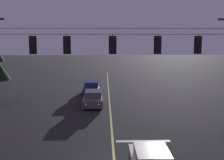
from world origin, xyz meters
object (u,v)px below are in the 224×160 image
traffic_light_left_inner (67,45)px  car_oncoming_lead (93,99)px  traffic_light_leftmost (32,45)px  traffic_light_centre (113,45)px  car_oncoming_trailing (92,88)px  traffic_light_right_inner (158,45)px  traffic_light_rightmost (199,45)px

traffic_light_left_inner → car_oncoming_lead: traffic_light_left_inner is taller
traffic_light_leftmost → traffic_light_left_inner: 2.09m
traffic_light_centre → car_oncoming_trailing: traffic_light_centre is taller
traffic_light_leftmost → car_oncoming_lead: (3.34, 9.44, -5.31)m
traffic_light_right_inner → car_oncoming_trailing: 16.96m
traffic_light_centre → car_oncoming_lead: bearing=99.5°
traffic_light_centre → traffic_light_right_inner: bearing=0.0°
traffic_light_leftmost → car_oncoming_trailing: bearing=79.2°
traffic_light_right_inner → traffic_light_rightmost: (2.52, 0.00, 0.00)m
car_oncoming_lead → traffic_light_left_inner: bearing=-97.5°
traffic_light_rightmost → car_oncoming_trailing: traffic_light_rightmost is taller
car_oncoming_lead → car_oncoming_trailing: same height
traffic_light_right_inner → car_oncoming_trailing: traffic_light_right_inner is taller
traffic_light_left_inner → traffic_light_rightmost: 8.14m
traffic_light_centre → car_oncoming_lead: size_ratio=0.28×
traffic_light_left_inner → car_oncoming_trailing: size_ratio=0.28×
traffic_light_rightmost → traffic_light_left_inner: bearing=180.0°
traffic_light_centre → traffic_light_right_inner: (2.80, 0.00, 0.00)m
traffic_light_leftmost → car_oncoming_lead: 11.34m
traffic_light_leftmost → traffic_light_rightmost: bearing=0.0°
traffic_light_centre → traffic_light_left_inner: bearing=180.0°
traffic_light_rightmost → car_oncoming_lead: size_ratio=0.28×
traffic_light_right_inner → traffic_light_centre: bearing=180.0°
traffic_light_centre → car_oncoming_trailing: size_ratio=0.28×
car_oncoming_lead → traffic_light_leftmost: bearing=-109.5°
traffic_light_right_inner → traffic_light_rightmost: same height
traffic_light_leftmost → traffic_light_left_inner: same height
traffic_light_leftmost → traffic_light_right_inner: 7.71m
traffic_light_leftmost → car_oncoming_trailing: (2.95, 15.38, -5.31)m
traffic_light_leftmost → traffic_light_centre: (4.91, 0.00, 0.00)m
traffic_light_rightmost → car_oncoming_lead: (-6.89, 9.44, -5.31)m
traffic_light_left_inner → traffic_light_right_inner: (5.62, 0.00, 0.00)m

